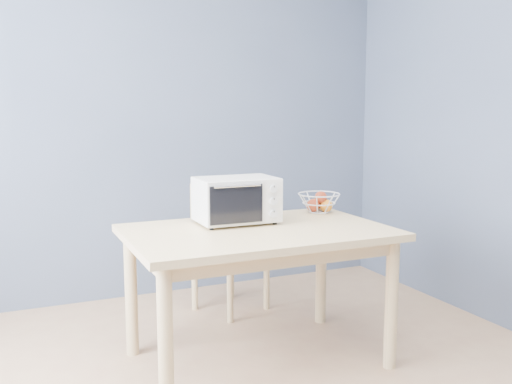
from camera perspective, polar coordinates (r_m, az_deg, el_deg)
name	(u,v)px	position (r m, az deg, el deg)	size (l,w,h in m)	color
room	(264,134)	(2.11, 0.79, 5.83)	(4.01, 4.51, 2.61)	tan
dining_table	(258,247)	(3.11, 0.18, -5.53)	(1.40, 0.90, 0.75)	#E1BB87
toaster_oven	(234,200)	(3.21, -2.26, -0.76)	(0.45, 0.33, 0.26)	silver
fruit_basket	(319,202)	(3.59, 6.30, -1.00)	(0.30, 0.30, 0.13)	silver
dining_chair	(226,247)	(4.00, -3.00, -5.54)	(0.54, 0.54, 0.89)	#E1BB87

